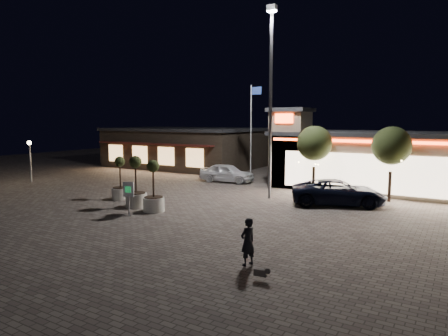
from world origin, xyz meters
The scene contains 16 objects.
ground centered at (0.00, 0.00, 0.00)m, with size 90.00×90.00×0.00m, color #72665C.
retail_building centered at (9.51, 15.82, 2.21)m, with size 20.40×8.40×6.10m.
restaurant_building centered at (-14.00, 19.97, 2.16)m, with size 16.40×11.00×4.30m.
floodlight_pole centered at (2.00, 8.00, 7.02)m, with size 0.60×0.40×12.38m.
flagpole centered at (-1.90, 13.00, 4.74)m, with size 0.95×0.10×8.00m.
lamp_post_west centered at (-18.00, 4.00, 2.46)m, with size 0.36×0.36×3.48m.
string_tree_a centered at (4.00, 11.00, 3.56)m, with size 2.42×2.42×4.79m.
string_tree_b centered at (9.00, 11.00, 3.56)m, with size 2.42×2.42×4.79m.
pickup_truck centered at (6.50, 8.27, 0.78)m, with size 2.60×5.64×1.57m, color black.
white_sedan centered at (-3.97, 12.50, 0.78)m, with size 1.85×4.59×1.56m, color white.
pedestrian centered at (6.53, -3.66, 0.86)m, with size 0.63×0.41×1.72m, color black.
dog centered at (7.61, -4.67, 0.30)m, with size 0.56×0.23×0.30m.
planter_left centered at (-6.17, 2.59, 0.87)m, with size 1.15×1.15×2.83m.
planter_mid centered at (-2.01, 1.08, 0.91)m, with size 1.20×1.20×2.96m.
planter_right centered at (-3.66, 1.40, 0.95)m, with size 1.25×1.25×3.08m.
valet_sign centered at (-2.38, -0.52, 1.31)m, with size 0.61×0.23×1.88m.
Camera 1 is at (12.96, -15.92, 5.18)m, focal length 32.00 mm.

